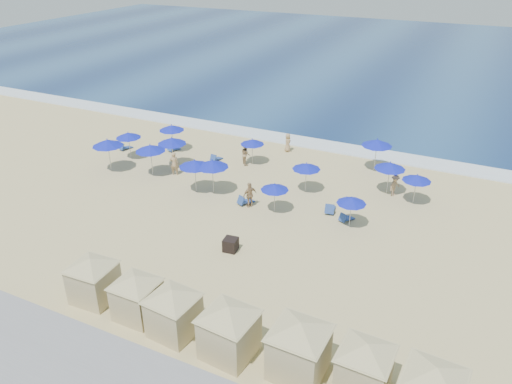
# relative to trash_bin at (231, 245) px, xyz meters

# --- Properties ---
(ground) EXTENTS (160.00, 160.00, 0.00)m
(ground) POSITION_rel_trash_bin_xyz_m (-1.16, 2.56, -0.39)
(ground) COLOR #CABA80
(ground) RESTS_ON ground
(ocean) EXTENTS (160.00, 80.00, 0.06)m
(ocean) POSITION_rel_trash_bin_xyz_m (-1.16, 57.56, -0.36)
(ocean) COLOR navy
(ocean) RESTS_ON ground
(surf_line) EXTENTS (160.00, 2.50, 0.08)m
(surf_line) POSITION_rel_trash_bin_xyz_m (-1.16, 18.06, -0.35)
(surf_line) COLOR white
(surf_line) RESTS_ON ground
(seawall) EXTENTS (160.00, 6.10, 1.22)m
(seawall) POSITION_rel_trash_bin_xyz_m (-1.16, -10.93, 0.26)
(seawall) COLOR gray
(seawall) RESTS_ON ground
(trash_bin) EXTENTS (0.86, 0.86, 0.77)m
(trash_bin) POSITION_rel_trash_bin_xyz_m (0.00, 0.00, 0.00)
(trash_bin) COLOR black
(trash_bin) RESTS_ON ground
(cabana_0) EXTENTS (4.23, 4.23, 2.66)m
(cabana_0) POSITION_rel_trash_bin_xyz_m (-4.01, -6.80, 1.13)
(cabana_0) COLOR #C3B385
(cabana_0) RESTS_ON ground
(cabana_1) EXTENTS (4.08, 4.08, 2.56)m
(cabana_1) POSITION_rel_trash_bin_xyz_m (-1.27, -6.88, 1.08)
(cabana_1) COLOR #C3B385
(cabana_1) RESTS_ON ground
(cabana_2) EXTENTS (4.24, 4.24, 2.67)m
(cabana_2) POSITION_rel_trash_bin_xyz_m (0.94, -7.08, 1.14)
(cabana_2) COLOR #C3B385
(cabana_2) RESTS_ON ground
(cabana_3) EXTENTS (4.51, 4.51, 2.84)m
(cabana_3) POSITION_rel_trash_bin_xyz_m (3.82, -7.13, 1.24)
(cabana_3) COLOR #C3B385
(cabana_3) RESTS_ON ground
(cabana_4) EXTENTS (4.67, 4.67, 2.93)m
(cabana_4) POSITION_rel_trash_bin_xyz_m (6.90, -6.81, 1.29)
(cabana_4) COLOR #C3B385
(cabana_4) RESTS_ON ground
(cabana_5) EXTENTS (4.24, 4.24, 2.66)m
(cabana_5) POSITION_rel_trash_bin_xyz_m (9.55, -6.53, 1.14)
(cabana_5) COLOR #C3B385
(cabana_5) RESTS_ON ground
(umbrella_0) EXTENTS (2.05, 2.05, 2.33)m
(umbrella_0) POSITION_rel_trash_bin_xyz_m (-13.97, 8.44, 1.64)
(umbrella_0) COLOR #A5A8AD
(umbrella_0) RESTS_ON ground
(umbrella_1) EXTENTS (2.36, 2.36, 2.68)m
(umbrella_1) POSITION_rel_trash_bin_xyz_m (-13.77, 5.78, 1.94)
(umbrella_1) COLOR #A5A8AD
(umbrella_1) RESTS_ON ground
(umbrella_2) EXTENTS (2.11, 2.11, 2.40)m
(umbrella_2) POSITION_rel_trash_bin_xyz_m (-11.73, 11.33, 1.70)
(umbrella_2) COLOR #A5A8AD
(umbrella_2) RESTS_ON ground
(umbrella_3) EXTENTS (2.26, 2.26, 2.58)m
(umbrella_3) POSITION_rel_trash_bin_xyz_m (-10.34, 6.52, 1.85)
(umbrella_3) COLOR #A5A8AD
(umbrella_3) RESTS_ON ground
(umbrella_4) EXTENTS (1.91, 1.91, 2.17)m
(umbrella_4) POSITION_rel_trash_bin_xyz_m (-4.43, 11.83, 1.50)
(umbrella_4) COLOR #A5A8AD
(umbrella_4) RESTS_ON ground
(umbrella_5) EXTENTS (2.23, 2.23, 2.54)m
(umbrella_5) POSITION_rel_trash_bin_xyz_m (-5.84, 5.58, 1.81)
(umbrella_5) COLOR #A5A8AD
(umbrella_5) RESTS_ON ground
(umbrella_6) EXTENTS (2.30, 2.30, 2.62)m
(umbrella_6) POSITION_rel_trash_bin_xyz_m (-4.63, 5.95, 1.88)
(umbrella_6) COLOR #A5A8AD
(umbrella_6) RESTS_ON ground
(umbrella_7) EXTENTS (2.01, 2.01, 2.29)m
(umbrella_7) POSITION_rel_trash_bin_xyz_m (1.20, 9.01, 1.60)
(umbrella_7) COLOR #A5A8AD
(umbrella_7) RESTS_ON ground
(umbrella_8) EXTENTS (1.86, 1.86, 2.11)m
(umbrella_8) POSITION_rel_trash_bin_xyz_m (0.41, 5.32, 1.44)
(umbrella_8) COLOR #A5A8AD
(umbrella_8) RESTS_ON ground
(umbrella_9) EXTENTS (2.35, 2.35, 2.68)m
(umbrella_9) POSITION_rel_trash_bin_xyz_m (4.74, 14.81, 1.93)
(umbrella_9) COLOR #A5A8AD
(umbrella_9) RESTS_ON ground
(umbrella_10) EXTENTS (1.95, 1.95, 2.22)m
(umbrella_10) POSITION_rel_trash_bin_xyz_m (8.49, 10.57, 1.53)
(umbrella_10) COLOR #A5A8AD
(umbrella_10) RESTS_ON ground
(umbrella_11) EXTENTS (1.86, 1.86, 2.12)m
(umbrella_11) POSITION_rel_trash_bin_xyz_m (5.43, 5.67, 1.45)
(umbrella_11) COLOR #A5A8AD
(umbrella_11) RESTS_ON ground
(umbrella_12) EXTENTS (2.25, 2.25, 2.56)m
(umbrella_12) POSITION_rel_trash_bin_xyz_m (-9.76, 8.50, 1.84)
(umbrella_12) COLOR #A5A8AD
(umbrella_12) RESTS_ON ground
(umbrella_13) EXTENTS (2.17, 2.17, 2.46)m
(umbrella_13) POSITION_rel_trash_bin_xyz_m (6.52, 11.31, 1.75)
(umbrella_13) COLOR #A5A8AD
(umbrella_13) RESTS_ON ground
(beach_chair_0) EXTENTS (0.78, 1.31, 0.67)m
(beach_chair_0) POSITION_rel_trash_bin_xyz_m (-15.66, 9.72, -0.15)
(beach_chair_0) COLOR #27448F
(beach_chair_0) RESTS_ON ground
(beach_chair_1) EXTENTS (0.77, 1.24, 0.63)m
(beach_chair_1) POSITION_rel_trash_bin_xyz_m (-11.74, 11.29, -0.17)
(beach_chair_1) COLOR #27448F
(beach_chair_1) RESTS_ON ground
(beach_chair_2) EXTENTS (0.66, 1.24, 0.65)m
(beach_chair_2) POSITION_rel_trash_bin_xyz_m (-7.38, 11.01, -0.16)
(beach_chair_2) COLOR #27448F
(beach_chair_2) RESTS_ON ground
(beach_chair_3) EXTENTS (1.00, 1.36, 0.68)m
(beach_chair_3) POSITION_rel_trash_bin_xyz_m (-1.87, 5.42, -0.15)
(beach_chair_3) COLOR #27448F
(beach_chair_3) RESTS_ON ground
(beach_chair_4) EXTENTS (0.83, 1.44, 0.74)m
(beach_chair_4) POSITION_rel_trash_bin_xyz_m (3.76, 6.87, -0.13)
(beach_chair_4) COLOR #27448F
(beach_chair_4) RESTS_ON ground
(beach_chair_5) EXTENTS (0.93, 1.24, 0.63)m
(beach_chair_5) POSITION_rel_trash_bin_xyz_m (5.02, 6.20, -0.17)
(beach_chair_5) COLOR #27448F
(beach_chair_5) RESTS_ON ground
(beachgoer_0) EXTENTS (0.78, 0.65, 1.84)m
(beachgoer_0) POSITION_rel_trash_bin_xyz_m (-8.87, 7.36, 0.53)
(beachgoer_0) COLOR tan
(beachgoer_0) RESTS_ON ground
(beachgoer_1) EXTENTS (1.04, 1.05, 1.71)m
(beachgoer_1) POSITION_rel_trash_bin_xyz_m (-4.87, 11.53, 0.47)
(beachgoer_1) COLOR tan
(beachgoer_1) RESTS_ON ground
(beachgoer_2) EXTENTS (0.89, 1.13, 1.79)m
(beachgoer_2) POSITION_rel_trash_bin_xyz_m (-1.38, 5.26, 0.51)
(beachgoer_2) COLOR tan
(beachgoer_2) RESTS_ON ground
(beachgoer_3) EXTENTS (0.94, 1.16, 1.57)m
(beachgoer_3) POSITION_rel_trash_bin_xyz_m (7.04, 11.18, 0.40)
(beachgoer_3) COLOR tan
(beachgoer_3) RESTS_ON ground
(beachgoer_4) EXTENTS (0.88, 0.92, 1.59)m
(beachgoer_4) POSITION_rel_trash_bin_xyz_m (-2.90, 15.51, 0.41)
(beachgoer_4) COLOR tan
(beachgoer_4) RESTS_ON ground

